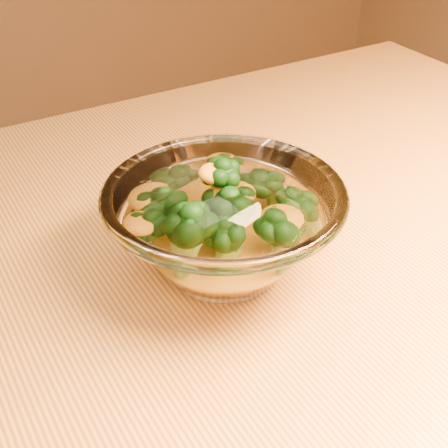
% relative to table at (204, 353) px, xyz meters
% --- Properties ---
extents(table, '(1.20, 0.80, 0.75)m').
position_rel_table_xyz_m(table, '(0.00, 0.00, 0.00)').
color(table, '#D48A3F').
rests_on(table, ground).
extents(glass_bowl, '(0.21, 0.21, 0.09)m').
position_rel_table_xyz_m(glass_bowl, '(0.02, -0.00, 0.15)').
color(glass_bowl, white).
rests_on(glass_bowl, table).
extents(cheese_sauce, '(0.10, 0.10, 0.03)m').
position_rel_table_xyz_m(cheese_sauce, '(0.02, -0.00, 0.13)').
color(cheese_sauce, orange).
rests_on(cheese_sauce, glass_bowl).
extents(broccoli_heap, '(0.15, 0.14, 0.07)m').
position_rel_table_xyz_m(broccoli_heap, '(0.02, 0.00, 0.16)').
color(broccoli_heap, black).
rests_on(broccoli_heap, cheese_sauce).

